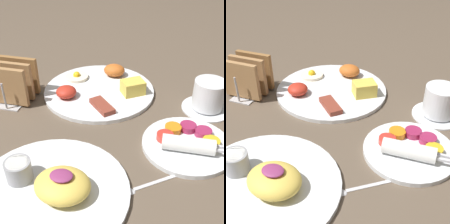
% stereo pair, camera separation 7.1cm
% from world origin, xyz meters
% --- Properties ---
extents(ground_plane, '(3.00, 3.00, 0.00)m').
position_xyz_m(ground_plane, '(0.00, 0.00, 0.00)').
color(ground_plane, brown).
extents(plate_breakfast, '(0.29, 0.29, 0.05)m').
position_xyz_m(plate_breakfast, '(-0.02, 0.18, 0.01)').
color(plate_breakfast, white).
rests_on(plate_breakfast, ground_plane).
extents(plate_condiments, '(0.20, 0.19, 0.04)m').
position_xyz_m(plate_condiments, '(0.22, 0.01, 0.01)').
color(plate_condiments, white).
rests_on(plate_condiments, ground_plane).
extents(plate_foreground, '(0.28, 0.28, 0.06)m').
position_xyz_m(plate_foreground, '(-0.01, -0.18, 0.01)').
color(plate_foreground, white).
rests_on(plate_foreground, ground_plane).
extents(toast_rack, '(0.10, 0.12, 0.10)m').
position_xyz_m(toast_rack, '(-0.22, 0.10, 0.05)').
color(toast_rack, '#B7B7BC').
rests_on(toast_rack, ground_plane).
extents(coffee_cup, '(0.12, 0.12, 0.08)m').
position_xyz_m(coffee_cup, '(0.26, 0.16, 0.04)').
color(coffee_cup, white).
rests_on(coffee_cup, ground_plane).
extents(teaspoon, '(0.11, 0.08, 0.01)m').
position_xyz_m(teaspoon, '(0.15, -0.12, 0.00)').
color(teaspoon, silver).
rests_on(teaspoon, ground_plane).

